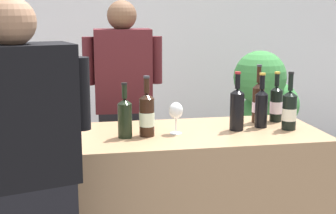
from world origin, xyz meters
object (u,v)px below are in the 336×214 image
object	(u,v)px
wine_bottle_0	(20,112)
wine_bottle_5	(261,106)
wine_bottle_3	(54,126)
person_guest	(23,207)
wine_bottle_7	(258,102)
potted_shrub	(265,104)
wine_bottle_8	(125,117)
person_server	(124,125)
wine_bottle_6	(289,110)
wine_bottle_2	(237,108)
wine_glass	(176,112)
wine_bottle_4	(147,115)
wine_bottle_1	(276,104)

from	to	relation	value
wine_bottle_0	wine_bottle_5	distance (m)	1.40
wine_bottle_3	person_guest	bearing A→B (deg)	-105.15
wine_bottle_7	potted_shrub	bearing A→B (deg)	66.14
wine_bottle_8	person_server	distance (m)	0.82
wine_bottle_5	person_guest	distance (m)	1.50
wine_bottle_0	wine_bottle_6	distance (m)	1.55
wine_bottle_5	wine_bottle_8	world-z (taller)	wine_bottle_5
wine_bottle_2	wine_glass	xyz separation A→B (m)	(-0.36, -0.02, -0.00)
wine_bottle_0	person_guest	distance (m)	0.86
person_server	wine_bottle_3	bearing A→B (deg)	-115.79
wine_bottle_3	wine_bottle_4	xyz separation A→B (m)	(0.50, 0.14, 0.01)
wine_bottle_7	person_server	size ratio (longest dim) A/B	0.21
wine_bottle_3	wine_bottle_6	bearing A→B (deg)	5.78
wine_bottle_2	person_guest	size ratio (longest dim) A/B	0.20
wine_bottle_5	wine_glass	size ratio (longest dim) A/B	1.81
wine_bottle_0	wine_glass	bearing A→B (deg)	-13.66
wine_bottle_4	person_server	xyz separation A→B (m)	(-0.05, 0.77, -0.24)
wine_bottle_6	wine_glass	xyz separation A→B (m)	(-0.67, 0.02, 0.01)
wine_bottle_8	person_server	xyz separation A→B (m)	(0.07, 0.79, -0.23)
person_guest	potted_shrub	xyz separation A→B (m)	(1.89, 2.03, -0.02)
wine_bottle_3	wine_glass	size ratio (longest dim) A/B	1.81
wine_bottle_8	wine_glass	xyz separation A→B (m)	(0.29, 0.03, 0.01)
wine_bottle_7	wine_glass	distance (m)	0.58
wine_bottle_2	potted_shrub	world-z (taller)	same
wine_bottle_0	wine_bottle_5	bearing A→B (deg)	-6.14
wine_bottle_5	wine_glass	distance (m)	0.53
wine_bottle_5	person_guest	xyz separation A→B (m)	(-1.31, -0.67, -0.26)
person_server	person_guest	distance (m)	1.48
person_server	wine_bottle_5	bearing A→B (deg)	-42.82
wine_bottle_0	potted_shrub	distance (m)	2.32
potted_shrub	wine_bottle_7	bearing A→B (deg)	-113.86
wine_bottle_0	wine_glass	distance (m)	0.89
wine_bottle_2	wine_bottle_3	world-z (taller)	wine_bottle_2
wine_glass	person_server	world-z (taller)	person_server
wine_bottle_1	wine_bottle_8	bearing A→B (deg)	-167.08
wine_bottle_4	wine_bottle_7	world-z (taller)	wine_bottle_7
wine_bottle_0	person_guest	xyz separation A→B (m)	(0.08, -0.82, -0.25)
wine_bottle_3	potted_shrub	size ratio (longest dim) A/B	0.25
wine_bottle_8	wine_glass	size ratio (longest dim) A/B	1.69
wine_bottle_7	wine_bottle_6	bearing A→B (deg)	-61.26
wine_bottle_5	person_server	size ratio (longest dim) A/B	0.19
wine_bottle_5	person_server	xyz separation A→B (m)	(-0.75, 0.70, -0.24)
wine_bottle_5	wine_bottle_3	bearing A→B (deg)	-169.60
person_guest	wine_bottle_1	bearing A→B (deg)	28.77
wine_bottle_2	wine_bottle_6	distance (m)	0.31
wine_bottle_5	person_guest	size ratio (longest dim) A/B	0.19
wine_bottle_0	wine_bottle_8	distance (m)	0.62
wine_bottle_6	wine_bottle_7	world-z (taller)	wine_bottle_7
wine_bottle_4	wine_bottle_7	size ratio (longest dim) A/B	0.93
wine_bottle_2	wine_bottle_3	size ratio (longest dim) A/B	1.05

